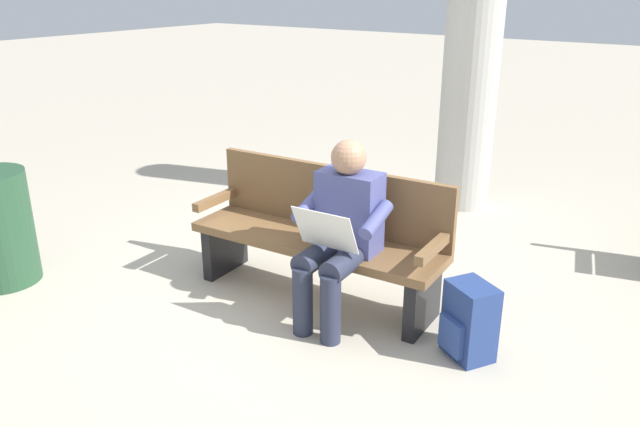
# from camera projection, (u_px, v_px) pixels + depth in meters

# --- Properties ---
(ground_plane) EXTENTS (40.00, 40.00, 0.00)m
(ground_plane) POSITION_uv_depth(u_px,v_px,m) (315.00, 296.00, 4.41)
(ground_plane) COLOR #B7AD99
(bench_near) EXTENTS (1.83, 0.59, 0.90)m
(bench_near) POSITION_uv_depth(u_px,v_px,m) (320.00, 233.00, 4.31)
(bench_near) COLOR brown
(bench_near) RESTS_ON ground
(person_seated) EXTENTS (0.59, 0.59, 1.18)m
(person_seated) POSITION_uv_depth(u_px,v_px,m) (340.00, 229.00, 3.92)
(person_seated) COLOR #474C84
(person_seated) RESTS_ON ground
(backpack) EXTENTS (0.35, 0.34, 0.46)m
(backpack) POSITION_uv_depth(u_px,v_px,m) (469.00, 322.00, 3.65)
(backpack) COLOR navy
(backpack) RESTS_ON ground
(support_pillar) EXTENTS (0.52, 0.52, 3.12)m
(support_pillar) POSITION_uv_depth(u_px,v_px,m) (473.00, 41.00, 5.67)
(support_pillar) COLOR #B2AFA8
(support_pillar) RESTS_ON ground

